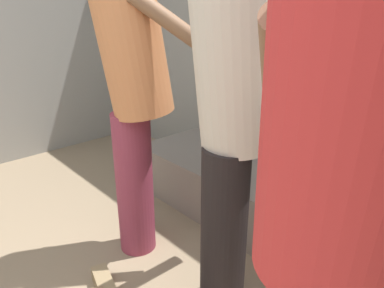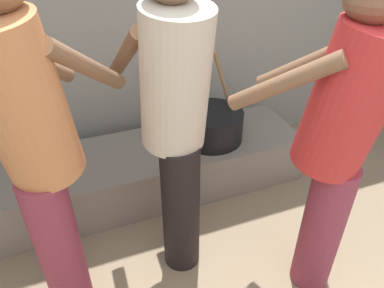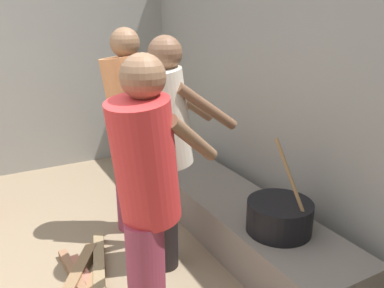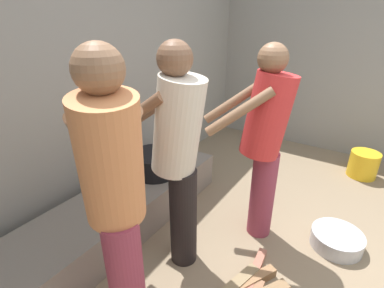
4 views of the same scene
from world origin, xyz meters
TOP-DOWN VIEW (x-y plane):
  - hearth_ledge at (-0.25, 1.84)m, footprint 2.30×0.60m
  - cook_in_orange_shirt at (-0.79, 1.15)m, footprint 0.67×0.73m
  - cook_in_cream_shirt at (-0.19, 1.21)m, footprint 0.38×0.70m
  - cook_in_red_shirt at (0.40, 0.82)m, footprint 0.63×0.73m

SIDE VIEW (x-z plane):
  - hearth_ledge at x=-0.25m, z-range 0.00..0.34m
  - cook_in_red_shirt at x=0.40m, z-range 0.11..1.70m
  - cook_in_cream_shirt at x=-0.19m, z-range 0.12..1.74m
  - cook_in_orange_shirt at x=-0.79m, z-range 0.12..1.78m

